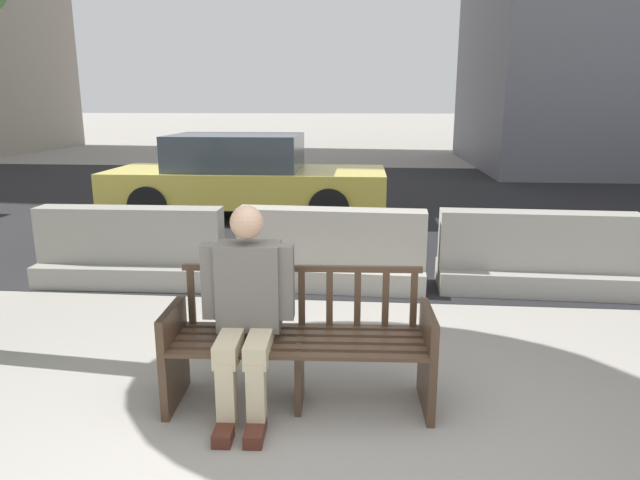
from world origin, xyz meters
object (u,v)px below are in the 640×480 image
object	(u,v)px
jersey_barrier_left	(132,252)
car_taxi_near	(245,177)
jersey_barrier_right	(536,259)
street_bench	(300,346)
seated_person	(247,306)
jersey_barrier_centre	(331,255)

from	to	relation	value
jersey_barrier_left	car_taxi_near	xyz separation A→B (m)	(0.43, 3.78, 0.35)
jersey_barrier_right	car_taxi_near	bearing A→B (deg)	136.67
street_bench	seated_person	world-z (taller)	seated_person
street_bench	jersey_barrier_left	xyz separation A→B (m)	(-2.14, 2.40, -0.06)
street_bench	jersey_barrier_right	world-z (taller)	street_bench
seated_person	jersey_barrier_right	world-z (taller)	seated_person
jersey_barrier_left	jersey_barrier_right	world-z (taller)	same
jersey_barrier_right	jersey_barrier_centre	bearing A→B (deg)	-179.35
jersey_barrier_right	seated_person	bearing A→B (deg)	-133.93
street_bench	jersey_barrier_left	world-z (taller)	street_bench
seated_person	jersey_barrier_right	distance (m)	3.61
street_bench	jersey_barrier_left	size ratio (longest dim) A/B	0.85
seated_person	jersey_barrier_left	size ratio (longest dim) A/B	0.65
jersey_barrier_left	car_taxi_near	bearing A→B (deg)	83.52
car_taxi_near	street_bench	bearing A→B (deg)	-74.52
jersey_barrier_centre	car_taxi_near	distance (m)	4.10
jersey_barrier_centre	car_taxi_near	world-z (taller)	car_taxi_near
jersey_barrier_centre	car_taxi_near	xyz separation A→B (m)	(-1.74, 3.69, 0.35)
street_bench	car_taxi_near	world-z (taller)	car_taxi_near
jersey_barrier_centre	seated_person	bearing A→B (deg)	-97.79
jersey_barrier_left	jersey_barrier_right	size ratio (longest dim) A/B	1.00
jersey_barrier_centre	jersey_barrier_left	world-z (taller)	same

